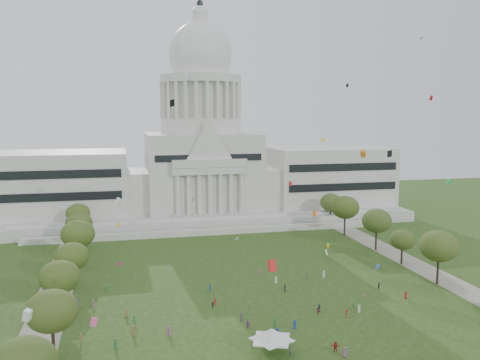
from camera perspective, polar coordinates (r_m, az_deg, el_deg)
name	(u,v)px	position (r m, az deg, el deg)	size (l,w,h in m)	color
ground	(292,329)	(104.71, 5.88, -16.33)	(400.00, 400.00, 0.00)	#294616
capitol	(202,163)	(207.46, -4.34, 1.91)	(160.00, 64.50, 91.30)	beige
path_left	(54,296)	(128.61, -20.14, -12.15)	(8.00, 160.00, 0.04)	gray
path_right	(422,268)	(150.50, 19.74, -9.27)	(8.00, 160.00, 0.04)	gray
row_tree_l_1	(52,311)	(94.35, -20.38, -13.63)	(8.86, 8.86, 12.59)	black
row_tree_l_2	(60,277)	(113.64, -19.60, -10.22)	(8.42, 8.42, 11.97)	black
row_tree_r_2	(439,246)	(135.89, 21.44, -6.92)	(9.55, 9.55, 13.58)	black
row_tree_l_3	(72,256)	(129.49, -18.36, -8.15)	(8.12, 8.12, 11.55)	black
row_tree_r_3	(402,240)	(150.48, 17.77, -6.41)	(7.01, 7.01, 9.98)	black
row_tree_l_4	(78,234)	(147.08, -17.75, -5.80)	(9.29, 9.29, 13.21)	black
row_tree_r_4	(377,221)	(163.34, 15.10, -4.44)	(9.19, 9.19, 13.06)	black
row_tree_l_5	(79,224)	(165.48, -17.63, -4.69)	(8.33, 8.33, 11.85)	black
row_tree_r_5	(345,207)	(180.31, 11.72, -3.03)	(9.82, 9.82, 13.96)	black
row_tree_l_6	(78,213)	(183.37, -17.72, -3.58)	(8.19, 8.19, 11.64)	black
row_tree_r_6	(331,202)	(197.66, 10.17, -2.50)	(8.42, 8.42, 11.97)	black
event_tent	(272,334)	(93.52, 3.59, -16.85)	(11.01, 11.01, 4.75)	#4C4C4C
person_0	(406,295)	(125.56, 18.11, -12.15)	(0.82, 0.54, 1.68)	#B21E1E
person_2	(379,286)	(130.01, 15.37, -11.38)	(0.79, 0.49, 1.62)	#26262B
person_3	(353,306)	(116.27, 12.62, -13.59)	(0.99, 0.51, 1.53)	#33723F
person_4	(318,310)	(112.35, 8.75, -14.25)	(0.92, 0.50, 1.58)	#B21E1E
person_5	(248,324)	(104.40, 0.88, -15.88)	(1.51, 0.60, 1.63)	#994C8C
person_6	(345,352)	(95.09, 11.68, -18.39)	(0.91, 0.59, 1.87)	#994C8C
person_7	(290,351)	(94.27, 5.67, -18.57)	(0.62, 0.45, 1.69)	#4C4C51
person_8	(213,305)	(114.39, -3.10, -13.81)	(0.69, 0.43, 1.43)	#26262B
person_9	(347,313)	(111.53, 11.88, -14.45)	(1.10, 0.57, 1.70)	#B21E1E
person_10	(319,308)	(113.42, 8.90, -14.01)	(0.98, 0.54, 1.68)	navy
person_11	(335,347)	(96.60, 10.67, -17.93)	(1.76, 0.69, 1.89)	#B21E1E
distant_crowd	(212,305)	(113.72, -3.16, -13.84)	(60.99, 38.01, 1.95)	olive
kite_swarm	(288,182)	(101.88, 5.39, -0.27)	(95.21, 106.23, 63.82)	black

